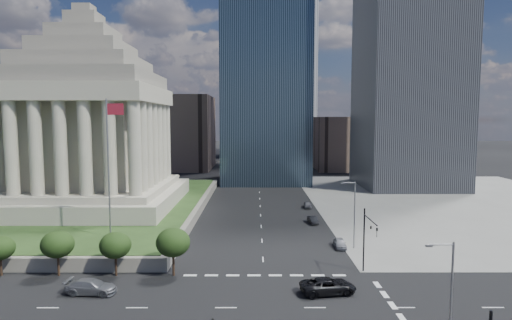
{
  "coord_description": "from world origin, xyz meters",
  "views": [
    {
      "loc": [
        -1.01,
        -36.54,
        18.89
      ],
      "look_at": [
        -0.96,
        12.59,
        14.28
      ],
      "focal_mm": 30.0,
      "sensor_mm": 36.0,
      "label": 1
    }
  ],
  "objects_px": {
    "traffic_signal_ne": "(368,234)",
    "street_lamp_south": "(449,299)",
    "street_lamp_north": "(353,211)",
    "parked_sedan_mid": "(313,220)",
    "suv_grey": "(91,287)",
    "flagpole": "(109,161)",
    "parked_sedan_near": "(340,243)",
    "war_memorial": "(88,107)",
    "parked_sedan_far": "(308,205)",
    "pickup_truck": "(328,286)"
  },
  "relations": [
    {
      "from": "traffic_signal_ne",
      "to": "parked_sedan_mid",
      "type": "bearing_deg",
      "value": 96.51
    },
    {
      "from": "pickup_truck",
      "to": "parked_sedan_mid",
      "type": "distance_m",
      "value": 31.76
    },
    {
      "from": "war_memorial",
      "to": "flagpole",
      "type": "distance_m",
      "value": 28.16
    },
    {
      "from": "flagpole",
      "to": "parked_sedan_far",
      "type": "xyz_separation_m",
      "value": [
        32.02,
        30.08,
        -12.44
      ]
    },
    {
      "from": "flagpole",
      "to": "street_lamp_south",
      "type": "height_order",
      "value": "flagpole"
    },
    {
      "from": "street_lamp_south",
      "to": "street_lamp_north",
      "type": "bearing_deg",
      "value": 90.0
    },
    {
      "from": "parked_sedan_near",
      "to": "parked_sedan_far",
      "type": "bearing_deg",
      "value": 93.84
    },
    {
      "from": "traffic_signal_ne",
      "to": "street_lamp_south",
      "type": "height_order",
      "value": "street_lamp_south"
    },
    {
      "from": "parked_sedan_mid",
      "to": "war_memorial",
      "type": "bearing_deg",
      "value": 162.73
    },
    {
      "from": "pickup_truck",
      "to": "street_lamp_south",
      "type": "bearing_deg",
      "value": -166.09
    },
    {
      "from": "traffic_signal_ne",
      "to": "parked_sedan_mid",
      "type": "xyz_separation_m",
      "value": [
        -3.03,
        26.53,
        -4.62
      ]
    },
    {
      "from": "flagpole",
      "to": "suv_grey",
      "type": "relative_size",
      "value": 3.61
    },
    {
      "from": "traffic_signal_ne",
      "to": "parked_sedan_near",
      "type": "bearing_deg",
      "value": 94.89
    },
    {
      "from": "suv_grey",
      "to": "parked_sedan_near",
      "type": "distance_m",
      "value": 34.79
    },
    {
      "from": "parked_sedan_far",
      "to": "street_lamp_north",
      "type": "bearing_deg",
      "value": -81.47
    },
    {
      "from": "street_lamp_north",
      "to": "parked_sedan_far",
      "type": "bearing_deg",
      "value": 96.15
    },
    {
      "from": "parked_sedan_near",
      "to": "parked_sedan_mid",
      "type": "relative_size",
      "value": 1.07
    },
    {
      "from": "parked_sedan_mid",
      "to": "suv_grey",
      "type": "bearing_deg",
      "value": -138.94
    },
    {
      "from": "street_lamp_south",
      "to": "street_lamp_north",
      "type": "distance_m",
      "value": 31.0
    },
    {
      "from": "war_memorial",
      "to": "suv_grey",
      "type": "xyz_separation_m",
      "value": [
        15.09,
        -39.51,
        -20.6
      ]
    },
    {
      "from": "street_lamp_south",
      "to": "suv_grey",
      "type": "distance_m",
      "value": 35.68
    },
    {
      "from": "street_lamp_south",
      "to": "parked_sedan_near",
      "type": "height_order",
      "value": "street_lamp_south"
    },
    {
      "from": "pickup_truck",
      "to": "parked_sedan_near",
      "type": "bearing_deg",
      "value": -25.11
    },
    {
      "from": "traffic_signal_ne",
      "to": "parked_sedan_mid",
      "type": "height_order",
      "value": "traffic_signal_ne"
    },
    {
      "from": "pickup_truck",
      "to": "war_memorial",
      "type": "bearing_deg",
      "value": 36.22
    },
    {
      "from": "traffic_signal_ne",
      "to": "pickup_truck",
      "type": "bearing_deg",
      "value": -137.49
    },
    {
      "from": "war_memorial",
      "to": "suv_grey",
      "type": "height_order",
      "value": "war_memorial"
    },
    {
      "from": "flagpole",
      "to": "street_lamp_north",
      "type": "xyz_separation_m",
      "value": [
        35.16,
        1.0,
        -7.45
      ]
    },
    {
      "from": "flagpole",
      "to": "suv_grey",
      "type": "xyz_separation_m",
      "value": [
        2.91,
        -15.51,
        -12.31
      ]
    },
    {
      "from": "street_lamp_north",
      "to": "parked_sedan_mid",
      "type": "bearing_deg",
      "value": 104.21
    },
    {
      "from": "flagpole",
      "to": "parked_sedan_near",
      "type": "relative_size",
      "value": 4.93
    },
    {
      "from": "flagpole",
      "to": "street_lamp_north",
      "type": "relative_size",
      "value": 2.0
    },
    {
      "from": "parked_sedan_near",
      "to": "parked_sedan_mid",
      "type": "distance_m",
      "value": 14.99
    },
    {
      "from": "war_memorial",
      "to": "parked_sedan_near",
      "type": "height_order",
      "value": "war_memorial"
    },
    {
      "from": "war_memorial",
      "to": "street_lamp_south",
      "type": "bearing_deg",
      "value": -48.77
    },
    {
      "from": "parked_sedan_far",
      "to": "traffic_signal_ne",
      "type": "bearing_deg",
      "value": -84.35
    },
    {
      "from": "street_lamp_south",
      "to": "parked_sedan_near",
      "type": "relative_size",
      "value": 2.47
    },
    {
      "from": "parked_sedan_far",
      "to": "parked_sedan_mid",
      "type": "bearing_deg",
      "value": -90.6
    },
    {
      "from": "flagpole",
      "to": "parked_sedan_mid",
      "type": "height_order",
      "value": "flagpole"
    },
    {
      "from": "street_lamp_north",
      "to": "parked_sedan_mid",
      "type": "distance_m",
      "value": 16.5
    },
    {
      "from": "traffic_signal_ne",
      "to": "suv_grey",
      "type": "height_order",
      "value": "traffic_signal_ne"
    },
    {
      "from": "parked_sedan_near",
      "to": "traffic_signal_ne",
      "type": "bearing_deg",
      "value": -83.87
    },
    {
      "from": "war_memorial",
      "to": "suv_grey",
      "type": "relative_size",
      "value": 7.04
    },
    {
      "from": "street_lamp_south",
      "to": "parked_sedan_mid",
      "type": "bearing_deg",
      "value": 94.77
    },
    {
      "from": "street_lamp_south",
      "to": "parked_sedan_far",
      "type": "relative_size",
      "value": 2.51
    },
    {
      "from": "flagpole",
      "to": "parked_sedan_near",
      "type": "xyz_separation_m",
      "value": [
        33.33,
        1.38,
        -12.42
      ]
    },
    {
      "from": "suv_grey",
      "to": "parked_sedan_far",
      "type": "bearing_deg",
      "value": -28.07
    },
    {
      "from": "flagpole",
      "to": "street_lamp_south",
      "type": "relative_size",
      "value": 2.0
    },
    {
      "from": "flagpole",
      "to": "parked_sedan_mid",
      "type": "bearing_deg",
      "value": 27.41
    },
    {
      "from": "street_lamp_north",
      "to": "war_memorial",
      "type": "bearing_deg",
      "value": 154.08
    }
  ]
}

